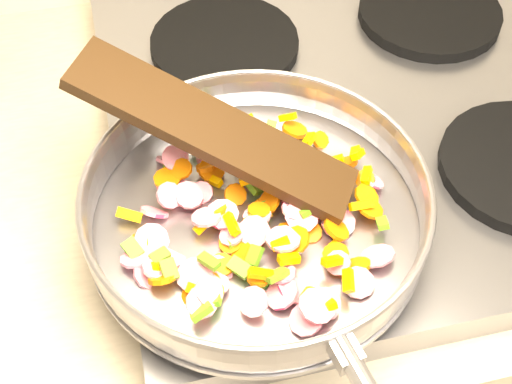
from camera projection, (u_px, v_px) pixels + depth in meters
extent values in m
cube|color=#939399|center=(361.00, 117.00, 0.87)|extent=(0.60, 0.60, 0.04)
cylinder|color=black|center=(279.00, 212.00, 0.74)|extent=(0.19, 0.19, 0.02)
cylinder|color=black|center=(225.00, 44.00, 0.91)|extent=(0.19, 0.19, 0.02)
cylinder|color=black|center=(430.00, 13.00, 0.95)|extent=(0.19, 0.19, 0.02)
cylinder|color=#9E9EA5|center=(256.00, 221.00, 0.72)|extent=(0.34, 0.34, 0.01)
torus|color=#9E9EA5|center=(256.00, 204.00, 0.70)|extent=(0.38, 0.38, 0.05)
torus|color=#9E9EA5|center=(256.00, 189.00, 0.68)|extent=(0.34, 0.34, 0.01)
cube|color=#9E9EA5|center=(345.00, 351.00, 0.58)|extent=(0.03, 0.03, 0.02)
cylinder|color=#D46105|center=(217.00, 209.00, 0.70)|extent=(0.03, 0.03, 0.02)
cylinder|color=#D46105|center=(359.00, 265.00, 0.67)|extent=(0.03, 0.03, 0.02)
cube|color=#539218|center=(216.00, 127.00, 0.78)|extent=(0.02, 0.02, 0.01)
cylinder|color=#D46105|center=(365.00, 179.00, 0.73)|extent=(0.03, 0.03, 0.02)
cylinder|color=red|center=(190.00, 198.00, 0.72)|extent=(0.03, 0.03, 0.01)
cube|color=#539218|center=(261.00, 279.00, 0.67)|extent=(0.02, 0.02, 0.01)
cylinder|color=red|center=(261.00, 136.00, 0.78)|extent=(0.05, 0.05, 0.02)
cylinder|color=red|center=(377.00, 256.00, 0.68)|extent=(0.05, 0.05, 0.02)
cube|color=#EC9E00|center=(289.00, 259.00, 0.66)|extent=(0.02, 0.01, 0.01)
cylinder|color=red|center=(254.00, 302.00, 0.64)|extent=(0.03, 0.03, 0.03)
cylinder|color=red|center=(320.00, 188.00, 0.74)|extent=(0.04, 0.04, 0.02)
cylinder|color=red|center=(294.00, 204.00, 0.73)|extent=(0.03, 0.03, 0.01)
cylinder|color=red|center=(170.00, 161.00, 0.76)|extent=(0.03, 0.04, 0.03)
cylinder|color=red|center=(204.00, 155.00, 0.77)|extent=(0.03, 0.03, 0.02)
cylinder|color=#D46105|center=(194.00, 294.00, 0.66)|extent=(0.03, 0.03, 0.02)
cylinder|color=red|center=(202.00, 302.00, 0.63)|extent=(0.04, 0.03, 0.03)
cylinder|color=#D46105|center=(205.00, 167.00, 0.74)|extent=(0.03, 0.03, 0.02)
cylinder|color=red|center=(135.00, 258.00, 0.68)|extent=(0.03, 0.03, 0.01)
cylinder|color=#D46105|center=(269.00, 201.00, 0.71)|extent=(0.03, 0.04, 0.03)
cube|color=#EC9E00|center=(129.00, 215.00, 0.70)|extent=(0.03, 0.02, 0.02)
cylinder|color=#D46105|center=(140.00, 242.00, 0.69)|extent=(0.03, 0.03, 0.02)
cylinder|color=red|center=(241.00, 153.00, 0.76)|extent=(0.04, 0.04, 0.01)
cylinder|color=#D46105|center=(255.00, 228.00, 0.69)|extent=(0.04, 0.04, 0.02)
cube|color=#EC9E00|center=(214.00, 131.00, 0.79)|extent=(0.03, 0.01, 0.02)
cylinder|color=red|center=(358.00, 283.00, 0.66)|extent=(0.04, 0.04, 0.02)
cube|color=#539218|center=(270.00, 130.00, 0.78)|extent=(0.02, 0.02, 0.02)
cylinder|color=red|center=(317.00, 306.00, 0.63)|extent=(0.04, 0.04, 0.02)
cylinder|color=red|center=(150.00, 273.00, 0.67)|extent=(0.04, 0.04, 0.03)
cube|color=#539218|center=(325.00, 298.00, 0.65)|extent=(0.02, 0.02, 0.02)
cylinder|color=#D46105|center=(259.00, 211.00, 0.70)|extent=(0.03, 0.03, 0.01)
cylinder|color=#D46105|center=(242.00, 251.00, 0.68)|extent=(0.03, 0.03, 0.02)
cube|color=#539218|center=(209.00, 261.00, 0.65)|extent=(0.02, 0.02, 0.01)
cylinder|color=red|center=(254.00, 231.00, 0.68)|extent=(0.04, 0.03, 0.03)
cylinder|color=red|center=(232.00, 234.00, 0.69)|extent=(0.03, 0.03, 0.01)
cube|color=#539218|center=(160.00, 256.00, 0.68)|extent=(0.02, 0.02, 0.01)
cylinder|color=#D46105|center=(367.00, 196.00, 0.72)|extent=(0.03, 0.04, 0.02)
cylinder|color=red|center=(325.00, 195.00, 0.72)|extent=(0.04, 0.03, 0.03)
cube|color=#539218|center=(216.00, 297.00, 0.64)|extent=(0.02, 0.03, 0.02)
cylinder|color=#D46105|center=(295.00, 130.00, 0.78)|extent=(0.04, 0.04, 0.02)
cube|color=#539218|center=(302.00, 208.00, 0.71)|extent=(0.02, 0.02, 0.01)
cylinder|color=#D46105|center=(273.00, 178.00, 0.74)|extent=(0.03, 0.03, 0.02)
cube|color=#539218|center=(265.00, 209.00, 0.72)|extent=(0.01, 0.02, 0.02)
cylinder|color=#D46105|center=(210.00, 284.00, 0.66)|extent=(0.03, 0.03, 0.02)
cylinder|color=red|center=(202.00, 193.00, 0.73)|extent=(0.03, 0.03, 0.01)
cube|color=#539218|center=(254.00, 255.00, 0.67)|extent=(0.02, 0.02, 0.02)
cylinder|color=red|center=(169.00, 195.00, 0.71)|extent=(0.03, 0.03, 0.03)
cube|color=#EC9E00|center=(269.00, 172.00, 0.75)|extent=(0.02, 0.02, 0.02)
cube|color=#EC9E00|center=(199.00, 291.00, 0.65)|extent=(0.03, 0.02, 0.02)
cylinder|color=red|center=(156.00, 269.00, 0.66)|extent=(0.04, 0.04, 0.02)
cube|color=#EC9E00|center=(297.00, 165.00, 0.73)|extent=(0.01, 0.03, 0.02)
cylinder|color=red|center=(250.00, 171.00, 0.74)|extent=(0.04, 0.04, 0.02)
cube|color=#EC9E00|center=(288.00, 117.00, 0.78)|extent=(0.02, 0.02, 0.02)
cube|color=#539218|center=(382.00, 223.00, 0.69)|extent=(0.01, 0.02, 0.01)
cylinder|color=red|center=(154.00, 212.00, 0.72)|extent=(0.04, 0.03, 0.03)
cylinder|color=red|center=(283.00, 239.00, 0.67)|extent=(0.04, 0.04, 0.01)
cube|color=#EC9E00|center=(270.00, 148.00, 0.76)|extent=(0.03, 0.03, 0.01)
cylinder|color=#D46105|center=(211.00, 170.00, 0.74)|extent=(0.04, 0.04, 0.02)
cylinder|color=red|center=(282.00, 294.00, 0.65)|extent=(0.04, 0.04, 0.02)
cube|color=#539218|center=(169.00, 168.00, 0.75)|extent=(0.01, 0.02, 0.01)
cylinder|color=red|center=(284.00, 274.00, 0.66)|extent=(0.03, 0.03, 0.02)
cylinder|color=red|center=(169.00, 258.00, 0.68)|extent=(0.04, 0.04, 0.02)
cylinder|color=red|center=(257.00, 216.00, 0.70)|extent=(0.04, 0.04, 0.01)
cube|color=#539218|center=(304.00, 202.00, 0.71)|extent=(0.02, 0.02, 0.02)
cylinder|color=#D46105|center=(265.00, 207.00, 0.72)|extent=(0.03, 0.03, 0.02)
cube|color=#EC9E00|center=(326.00, 300.00, 0.64)|extent=(0.02, 0.03, 0.02)
cube|color=#539218|center=(237.00, 241.00, 0.69)|extent=(0.02, 0.01, 0.01)
cylinder|color=red|center=(338.00, 222.00, 0.70)|extent=(0.05, 0.05, 0.01)
cube|color=#539218|center=(196.00, 143.00, 0.77)|extent=(0.02, 0.02, 0.02)
cube|color=#539218|center=(329.00, 165.00, 0.73)|extent=(0.02, 0.02, 0.02)
cylinder|color=red|center=(215.00, 283.00, 0.65)|extent=(0.04, 0.04, 0.02)
cylinder|color=red|center=(309.00, 212.00, 0.71)|extent=(0.04, 0.04, 0.03)
cube|color=#EC9E00|center=(333.00, 161.00, 0.74)|extent=(0.03, 0.02, 0.02)
cylinder|color=#D46105|center=(277.00, 152.00, 0.77)|extent=(0.04, 0.04, 0.02)
cylinder|color=#D46105|center=(222.00, 265.00, 0.67)|extent=(0.03, 0.03, 0.01)
cube|color=#EC9E00|center=(339.00, 251.00, 0.68)|extent=(0.02, 0.02, 0.01)
cylinder|color=#D46105|center=(370.00, 208.00, 0.71)|extent=(0.03, 0.03, 0.01)
cylinder|color=red|center=(293.00, 209.00, 0.70)|extent=(0.03, 0.03, 0.01)
cylinder|color=#D46105|center=(313.00, 201.00, 0.71)|extent=(0.03, 0.03, 0.01)
cylinder|color=#D46105|center=(266.00, 164.00, 0.76)|extent=(0.03, 0.04, 0.03)
cylinder|color=#D46105|center=(336.00, 254.00, 0.68)|extent=(0.04, 0.04, 0.01)
cylinder|color=#D46105|center=(296.00, 240.00, 0.68)|extent=(0.03, 0.04, 0.03)
cube|color=#539218|center=(260.00, 162.00, 0.76)|extent=(0.03, 0.02, 0.02)
cube|color=#EC9E00|center=(232.00, 224.00, 0.69)|extent=(0.01, 0.03, 0.01)
cylinder|color=red|center=(216.00, 272.00, 0.67)|extent=(0.04, 0.03, 0.03)
cylinder|color=red|center=(195.00, 275.00, 0.66)|extent=(0.05, 0.05, 0.01)
cylinder|color=#D46105|center=(235.00, 195.00, 0.72)|extent=(0.03, 0.02, 0.02)
cube|color=#539218|center=(303.00, 209.00, 0.70)|extent=(0.02, 0.02, 0.01)
cylinder|color=red|center=(338.00, 263.00, 0.67)|extent=(0.03, 0.03, 0.02)
cube|color=#EC9E00|center=(332.00, 261.00, 0.66)|extent=(0.02, 0.02, 0.02)
cube|color=#EC9E00|center=(348.00, 281.00, 0.64)|extent=(0.02, 0.02, 0.01)
cube|color=#EC9E00|center=(336.00, 232.00, 0.70)|extent=(0.02, 0.02, 0.02)
cube|color=#EC9E00|center=(213.00, 180.00, 0.74)|extent=(0.02, 0.02, 0.01)
cube|color=#539218|center=(240.00, 267.00, 0.67)|extent=(0.03, 0.03, 0.01)
cylinder|color=red|center=(223.00, 214.00, 0.70)|extent=(0.05, 0.05, 0.01)
cylinder|color=red|center=(283.00, 187.00, 0.72)|extent=(0.04, 0.04, 0.03)
cube|color=#EC9E00|center=(244.00, 177.00, 0.72)|extent=(0.02, 0.02, 0.02)
cylinder|color=red|center=(151.00, 241.00, 0.69)|extent=(0.05, 0.04, 0.03)
cylinder|color=red|center=(373.00, 180.00, 0.73)|extent=(0.02, 0.03, 0.02)
cylinder|color=red|center=(302.00, 216.00, 0.69)|extent=(0.05, 0.04, 0.03)
cylinder|color=red|center=(175.00, 158.00, 0.74)|extent=(0.04, 0.04, 0.02)
cylinder|color=#D46105|center=(311.00, 213.00, 0.70)|extent=(0.02, 0.03, 0.02)
cube|color=#539218|center=(254.00, 187.00, 0.73)|extent=(0.02, 0.02, 0.02)
cube|color=#EC9E00|center=(280.00, 243.00, 0.67)|extent=(0.02, 0.01, 0.01)
cube|color=#EC9E00|center=(261.00, 274.00, 0.65)|extent=(0.03, 0.01, 0.02)
cube|color=#539218|center=(202.00, 312.00, 0.62)|extent=(0.02, 0.02, 0.02)
cylinder|color=red|center=(306.00, 319.00, 0.63)|extent=(0.04, 0.05, 0.02)
cube|color=#539218|center=(309.00, 171.00, 0.75)|extent=(0.01, 0.02, 0.01)
cube|color=#EC9E00|center=(162.00, 267.00, 0.67)|extent=(0.02, 0.01, 0.02)
cylinder|color=#D46105|center=(308.00, 293.00, 0.66)|extent=(0.02, 0.02, 0.01)
cylinder|color=red|center=(294.00, 290.00, 0.66)|extent=(0.03, 0.04, 0.02)
cube|color=#EC9E00|center=(203.00, 225.00, 0.70)|extent=(0.02, 0.02, 0.02)
cylinder|color=#D46105|center=(290.00, 176.00, 0.72)|extent=(0.03, 0.03, 0.02)
cylinder|color=#D46105|center=(348.00, 162.00, 0.76)|extent=(0.03, 0.02, 0.02)
cylinder|color=#D46105|center=(181.00, 169.00, 0.73)|extent=(0.03, 0.03, 0.02)
cylinder|color=red|center=(325.00, 304.00, 0.64)|extent=(0.03, 0.03, 0.02)
cylinder|color=#D46105|center=(336.00, 229.00, 0.69)|extent=(0.04, 0.04, 0.02)
cylinder|color=#D46105|center=(231.00, 243.00, 0.69)|extent=(0.03, 0.03, 0.01)
cylinder|color=red|center=(171.00, 185.00, 0.74)|extent=(0.05, 0.05, 0.02)
cylinder|color=#D46105|center=(162.00, 279.00, 0.66)|extent=(0.04, 0.03, 0.03)
cylinder|color=#D46105|center=(321.00, 140.00, 0.78)|extent=(0.03, 0.02, 0.02)
cylinder|color=#D46105|center=(167.00, 179.00, 0.73)|extent=(0.03, 0.03, 0.00)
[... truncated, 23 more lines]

